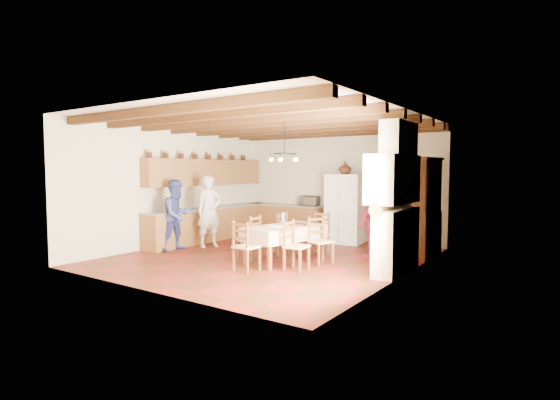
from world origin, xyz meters
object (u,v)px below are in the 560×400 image
object	(u,v)px
refrigerator	(345,209)
chair_right_near	(297,245)
hutch	(423,207)
chair_right_far	(321,241)
chair_left_near	(249,238)
chair_end_far	(318,233)
chair_left_far	(276,233)
person_man	(209,211)
chair_end_near	(246,246)
dining_table	(285,230)
person_woman_blue	(177,215)
microwave	(309,201)
person_woman_red	(373,225)

from	to	relation	value
refrigerator	chair_right_near	world-z (taller)	refrigerator
hutch	chair_right_far	bearing A→B (deg)	-124.41
chair_left_near	chair_end_far	distance (m)	1.64
chair_left_far	chair_right_near	xyz separation A→B (m)	(1.23, -1.06, 0.00)
chair_right_far	person_man	size ratio (longest dim) A/B	0.54
chair_right_far	chair_end_near	xyz separation A→B (m)	(-0.87, -1.33, 0.00)
dining_table	chair_left_far	size ratio (longest dim) A/B	1.94
chair_right_near	person_man	size ratio (longest dim) A/B	0.54
hutch	chair_left_far	distance (m)	3.34
chair_left_near	chair_right_near	world-z (taller)	same
refrigerator	dining_table	distance (m)	2.88
person_woman_blue	microwave	bearing A→B (deg)	-19.62
chair_end_far	person_woman_red	bearing A→B (deg)	19.47
chair_left_near	chair_right_near	xyz separation A→B (m)	(1.35, -0.24, 0.00)
refrigerator	chair_left_far	bearing A→B (deg)	-110.23
chair_left_far	person_man	size ratio (longest dim) A/B	0.54
hutch	chair_end_far	size ratio (longest dim) A/B	2.29
person_woman_blue	person_woman_red	world-z (taller)	person_woman_blue
chair_left_near	chair_right_far	bearing A→B (deg)	105.83
dining_table	chair_end_far	size ratio (longest dim) A/B	1.94
person_man	refrigerator	bearing A→B (deg)	-23.87
person_woman_blue	person_woman_red	bearing A→B (deg)	-62.72
chair_left_near	person_woman_red	distance (m)	2.70
dining_table	chair_right_far	world-z (taller)	chair_right_far
person_woman_red	microwave	world-z (taller)	person_woman_red
refrigerator	person_woman_red	bearing A→B (deg)	-52.42
chair_right_far	person_man	distance (m)	3.28
chair_end_near	person_woman_red	bearing A→B (deg)	-117.20
microwave	chair_left_near	bearing A→B (deg)	-84.72
hutch	dining_table	distance (m)	3.17
chair_end_far	person_man	xyz separation A→B (m)	(-2.69, -0.70, 0.41)
chair_left_near	chair_end_near	world-z (taller)	same
chair_end_far	person_man	bearing A→B (deg)	-159.20
chair_right_far	person_woman_blue	size ratio (longest dim) A/B	0.57
hutch	person_woman_blue	world-z (taller)	hutch
dining_table	chair_left_far	world-z (taller)	chair_left_far
refrigerator	person_woman_red	distance (m)	2.02
person_man	person_woman_red	distance (m)	4.02
chair_left_near	microwave	xyz separation A→B (m)	(-0.52, 3.41, 0.56)
dining_table	chair_left_far	xyz separation A→B (m)	(-0.61, 0.56, -0.20)
chair_end_near	person_woman_red	xyz separation A→B (m)	(1.52, 2.47, 0.25)
chair_right_far	chair_end_near	distance (m)	1.59
chair_end_near	person_woman_red	world-z (taller)	person_woman_red
microwave	chair_left_far	bearing A→B (deg)	-79.39
chair_end_near	chair_end_far	xyz separation A→B (m)	(0.31, 2.19, 0.00)
refrigerator	person_man	bearing A→B (deg)	-141.24
chair_right_near	dining_table	bearing A→B (deg)	47.13
chair_right_near	person_woman_blue	size ratio (longest dim) A/B	0.57
chair_end_far	microwave	distance (m)	2.54
person_woman_red	chair_end_far	bearing A→B (deg)	-57.55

